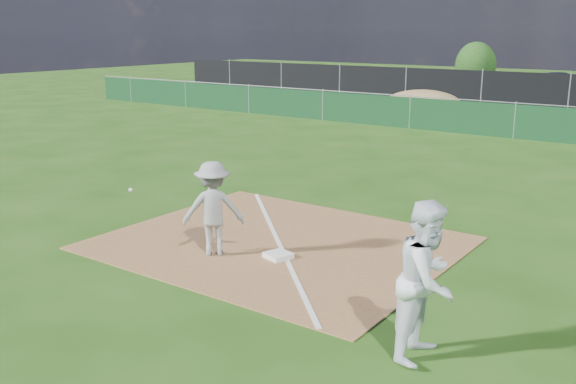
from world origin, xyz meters
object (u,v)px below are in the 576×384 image
at_px(car_left, 483,84).
at_px(tree_left, 476,65).
at_px(first_base, 278,255).
at_px(play_at_first, 213,209).
at_px(car_mid, 558,88).
at_px(runner, 428,280).

height_order(car_left, tree_left, tree_left).
distance_m(first_base, play_at_first, 1.36).
relative_size(car_mid, tree_left, 1.55).
bearing_deg(car_left, runner, -173.18).
bearing_deg(car_mid, first_base, -159.93).
height_order(first_base, runner, runner).
bearing_deg(car_mid, runner, -153.55).
relative_size(play_at_first, tree_left, 0.83).
xyz_separation_m(car_left, car_mid, (3.79, 0.42, -0.07)).
xyz_separation_m(play_at_first, car_mid, (-0.98, 27.62, -0.07)).
distance_m(runner, car_mid, 29.27).
height_order(first_base, tree_left, tree_left).
bearing_deg(play_at_first, first_base, 25.80).
bearing_deg(first_base, car_mid, 94.18).
bearing_deg(first_base, car_left, 102.21).
relative_size(first_base, runner, 0.21).
bearing_deg(runner, tree_left, 17.76).
bearing_deg(first_base, play_at_first, -154.20).
height_order(play_at_first, tree_left, tree_left).
bearing_deg(car_left, first_base, -178.87).
bearing_deg(play_at_first, car_left, 99.95).
height_order(first_base, play_at_first, play_at_first).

